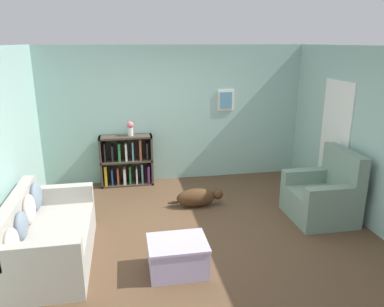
{
  "coord_description": "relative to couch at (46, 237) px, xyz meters",
  "views": [
    {
      "loc": [
        -0.97,
        -4.84,
        2.65
      ],
      "look_at": [
        0.0,
        0.4,
        1.05
      ],
      "focal_mm": 35.0,
      "sensor_mm": 36.0,
      "label": 1
    }
  ],
  "objects": [
    {
      "name": "ground_plane",
      "position": [
        2.0,
        0.45,
        -0.33
      ],
      "size": [
        14.0,
        14.0,
        0.0
      ],
      "primitive_type": "plane",
      "color": "brown"
    },
    {
      "name": "wall_back",
      "position": [
        2.0,
        2.7,
        0.97
      ],
      "size": [
        5.6,
        0.13,
        2.6
      ],
      "color": "#93BCB2",
      "rests_on": "ground_plane"
    },
    {
      "name": "wall_right",
      "position": [
        4.55,
        0.47,
        0.97
      ],
      "size": [
        0.16,
        5.0,
        2.6
      ],
      "color": "#93BCB2",
      "rests_on": "ground_plane"
    },
    {
      "name": "couch",
      "position": [
        0.0,
        0.0,
        0.0
      ],
      "size": [
        0.94,
        1.76,
        0.85
      ],
      "color": "#ADA89E",
      "rests_on": "ground_plane"
    },
    {
      "name": "bookshelf",
      "position": [
        1.04,
        2.5,
        0.13
      ],
      "size": [
        0.98,
        0.31,
        0.96
      ],
      "color": "#42382D",
      "rests_on": "ground_plane"
    },
    {
      "name": "recliner_chair",
      "position": [
        4.01,
        0.49,
        0.05
      ],
      "size": [
        0.89,
        0.96,
        1.09
      ],
      "color": "gray",
      "rests_on": "ground_plane"
    },
    {
      "name": "coffee_table",
      "position": [
        1.58,
        -0.51,
        -0.12
      ],
      "size": [
        0.7,
        0.56,
        0.39
      ],
      "color": "#ADA3CC",
      "rests_on": "ground_plane"
    },
    {
      "name": "dog",
      "position": [
        2.17,
        1.26,
        -0.17
      ],
      "size": [
        0.94,
        0.28,
        0.31
      ],
      "color": "#472D19",
      "rests_on": "ground_plane"
    },
    {
      "name": "vase",
      "position": [
        1.14,
        2.48,
        0.79
      ],
      "size": [
        0.13,
        0.13,
        0.27
      ],
      "color": "silver",
      "rests_on": "bookshelf"
    }
  ]
}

